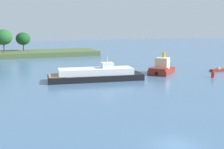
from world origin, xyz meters
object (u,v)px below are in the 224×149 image
white_riverboat (96,75)px  tugboat (162,68)px  channel_buoy_red (213,74)px  fishing_skiff (219,70)px

white_riverboat → tugboat: (17.11, 2.64, 0.05)m
tugboat → channel_buoy_red: bearing=-47.8°
channel_buoy_red → fishing_skiff: bearing=40.3°
fishing_skiff → white_riverboat: bearing=-179.2°
white_riverboat → fishing_skiff: white_riverboat is taller
white_riverboat → channel_buoy_red: white_riverboat is taller
fishing_skiff → channel_buoy_red: 9.75m
tugboat → channel_buoy_red: size_ratio=4.88×
white_riverboat → channel_buoy_red: 25.51m
white_riverboat → tugboat: bearing=8.8°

